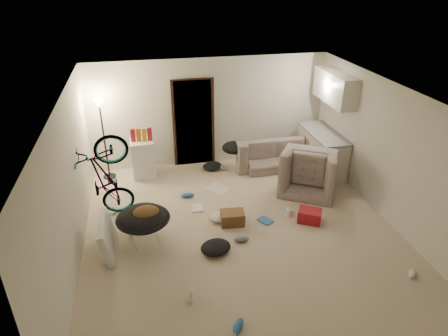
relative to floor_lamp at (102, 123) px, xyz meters
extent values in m
cube|color=beige|center=(2.40, -2.65, -1.32)|extent=(5.50, 6.00, 0.02)
cube|color=white|center=(2.40, -2.65, 1.20)|extent=(5.50, 6.00, 0.02)
cube|color=silver|center=(2.40, 0.36, -0.06)|extent=(5.50, 0.02, 2.50)
cube|color=silver|center=(2.40, -5.66, -0.06)|extent=(5.50, 0.02, 2.50)
cube|color=silver|center=(-0.36, -2.65, -0.06)|extent=(0.02, 6.00, 2.50)
cube|color=silver|center=(5.16, -2.65, -0.06)|extent=(0.02, 6.00, 2.50)
cube|color=black|center=(2.00, 0.32, -0.29)|extent=(0.85, 0.10, 2.04)
cube|color=black|center=(2.00, 0.29, -0.29)|extent=(0.97, 0.04, 2.10)
cylinder|color=black|center=(0.00, 0.00, -1.29)|extent=(0.28, 0.28, 0.03)
cylinder|color=black|center=(0.00, 0.00, -0.46)|extent=(0.04, 0.04, 1.70)
cone|color=#FFE0A5|center=(0.00, 0.00, 0.41)|extent=(0.24, 0.24, 0.18)
cube|color=beige|center=(4.83, -0.65, -0.87)|extent=(0.60, 1.50, 0.88)
cube|color=gray|center=(4.83, -0.65, -0.41)|extent=(0.64, 1.54, 0.04)
cube|color=beige|center=(4.96, -0.65, 0.64)|extent=(0.38, 1.40, 0.65)
imported|color=#3E463D|center=(3.80, -0.20, -1.04)|extent=(1.85, 0.74, 0.54)
imported|color=#3E463D|center=(4.23, -1.39, -0.94)|extent=(1.46, 1.41, 0.72)
imported|color=black|center=(0.10, -1.66, -0.85)|extent=(1.79, 0.85, 1.01)
imported|color=#A71922|center=(1.28, -4.20, -1.30)|extent=(0.27, 0.22, 0.02)
cube|color=white|center=(0.79, -0.10, -0.88)|extent=(0.52, 0.52, 0.86)
cube|color=#A71922|center=(0.62, -0.10, -0.31)|extent=(0.11, 0.09, 0.30)
cube|color=#B35816|center=(0.74, -0.10, -0.31)|extent=(0.10, 0.07, 0.30)
cube|color=gold|center=(0.86, -0.10, -0.31)|extent=(0.10, 0.07, 0.30)
cube|color=#A71922|center=(0.98, -0.10, -0.31)|extent=(0.10, 0.07, 0.30)
cylinder|color=silver|center=(0.70, -2.57, -1.09)|extent=(0.60, 0.60, 0.43)
ellipsoid|color=black|center=(0.70, -2.57, -0.83)|extent=(0.85, 0.85, 0.36)
torus|color=black|center=(0.70, -2.57, -0.83)|extent=(0.92, 0.92, 0.07)
ellipsoid|color=#52391C|center=(0.75, -2.60, -0.72)|extent=(0.58, 0.53, 0.22)
ellipsoid|color=black|center=(2.85, -0.20, -0.77)|extent=(0.64, 0.57, 0.28)
cube|color=silver|center=(0.10, -2.73, -1.01)|extent=(0.24, 0.91, 0.61)
cube|color=brown|center=(2.30, -2.38, -1.18)|extent=(0.46, 0.35, 0.25)
cube|color=#A71922|center=(3.73, -2.61, -1.19)|extent=(0.51, 0.47, 0.24)
cylinder|color=silver|center=(3.43, -2.35, -1.24)|extent=(0.14, 0.14, 0.14)
cone|color=silver|center=(3.43, -2.35, -1.14)|extent=(0.08, 0.08, 0.06)
cube|color=silver|center=(2.30, -1.05, -1.30)|extent=(0.60, 0.62, 0.01)
cube|color=#336AB8|center=(2.93, -2.43, -1.29)|extent=(0.31, 0.33, 0.03)
cube|color=silver|center=(1.74, -1.74, -1.29)|extent=(0.24, 0.30, 0.03)
ellipsoid|color=#336AB8|center=(1.61, -1.27, -1.26)|extent=(0.28, 0.11, 0.10)
ellipsoid|color=slate|center=(2.56, -0.20, -1.26)|extent=(0.23, 0.29, 0.10)
ellipsoid|color=#336AB8|center=(1.82, -4.74, -1.26)|extent=(0.25, 0.30, 0.10)
ellipsoid|color=slate|center=(2.33, -2.94, -1.26)|extent=(0.28, 0.13, 0.10)
ellipsoid|color=white|center=(4.70, -4.32, -1.26)|extent=(0.23, 0.24, 0.09)
ellipsoid|color=black|center=(1.84, -3.11, -1.22)|extent=(0.62, 0.57, 0.17)
ellipsoid|color=black|center=(2.35, -0.10, -1.24)|extent=(0.62, 0.60, 0.14)
ellipsoid|color=silver|center=(2.08, -2.21, -1.25)|extent=(0.48, 0.44, 0.12)
camera|label=1|loc=(0.85, -8.35, 2.99)|focal=32.00mm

